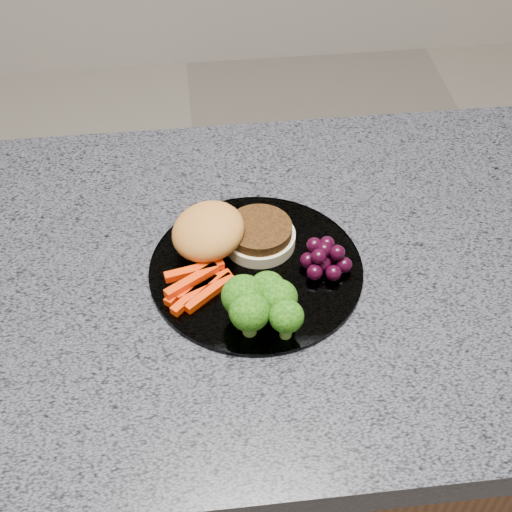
{
  "coord_description": "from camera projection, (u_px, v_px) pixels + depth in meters",
  "views": [
    {
      "loc": [
        -0.01,
        -0.59,
        1.54
      ],
      "look_at": [
        0.06,
        -0.0,
        0.93
      ],
      "focal_mm": 50.0,
      "sensor_mm": 36.0,
      "label": 1
    }
  ],
  "objects": [
    {
      "name": "burger",
      "position": [
        226.0,
        235.0,
        0.87
      ],
      "size": [
        0.18,
        0.12,
        0.05
      ],
      "rotation": [
        0.0,
        0.0,
        0.31
      ],
      "color": "beige",
      "rests_on": "plate"
    },
    {
      "name": "grape_bunch",
      "position": [
        325.0,
        258.0,
        0.85
      ],
      "size": [
        0.06,
        0.06,
        0.03
      ],
      "rotation": [
        0.0,
        0.0,
        0.43
      ],
      "color": "black",
      "rests_on": "plate"
    },
    {
      "name": "carrot_sticks",
      "position": [
        196.0,
        284.0,
        0.84
      ],
      "size": [
        0.08,
        0.08,
        0.02
      ],
      "rotation": [
        0.0,
        0.0,
        0.3
      ],
      "color": "#EB3303",
      "rests_on": "plate"
    },
    {
      "name": "island_cabinet",
      "position": [
        222.0,
        460.0,
        1.2
      ],
      "size": [
        1.2,
        0.6,
        0.86
      ],
      "primitive_type": "cube",
      "color": "brown",
      "rests_on": "ground"
    },
    {
      "name": "broccoli",
      "position": [
        261.0,
        302.0,
        0.78
      ],
      "size": [
        0.09,
        0.08,
        0.06
      ],
      "rotation": [
        0.0,
        0.0,
        -0.34
      ],
      "color": "olive",
      "rests_on": "plate"
    },
    {
      "name": "plate",
      "position": [
        256.0,
        269.0,
        0.87
      ],
      "size": [
        0.26,
        0.26,
        0.01
      ],
      "primitive_type": "cylinder",
      "color": "white",
      "rests_on": "countertop"
    },
    {
      "name": "countertop",
      "position": [
        210.0,
        283.0,
        0.88
      ],
      "size": [
        1.2,
        0.6,
        0.04
      ],
      "primitive_type": "cube",
      "color": "#50515A",
      "rests_on": "island_cabinet"
    }
  ]
}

